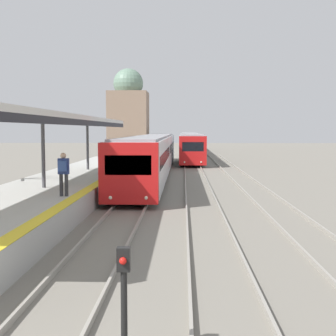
# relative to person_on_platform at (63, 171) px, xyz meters

# --- Properties ---
(platform_canopy) EXTENTS (4.00, 23.73, 3.15)m
(platform_canopy) POSITION_rel_person_on_platform_xyz_m (-1.52, 2.67, 2.04)
(platform_canopy) COLOR beige
(platform_canopy) RESTS_ON station_platform
(person_on_platform) EXTENTS (0.40, 0.40, 1.66)m
(person_on_platform) POSITION_rel_person_on_platform_xyz_m (0.00, 0.00, 0.00)
(person_on_platform) COLOR #2D2D33
(person_on_platform) RESTS_ON station_platform
(train_near) EXTENTS (2.59, 32.40, 3.05)m
(train_near) POSITION_rel_person_on_platform_xyz_m (2.20, 18.48, -0.24)
(train_near) COLOR red
(train_near) RESTS_ON ground_plane
(train_far) EXTENTS (2.52, 45.51, 3.03)m
(train_far) POSITION_rel_person_on_platform_xyz_m (5.42, 47.40, -0.25)
(train_far) COLOR red
(train_far) RESTS_ON ground_plane
(signal_post_near) EXTENTS (0.20, 0.21, 1.74)m
(signal_post_near) POSITION_rel_person_on_platform_xyz_m (3.68, -10.78, -0.85)
(signal_post_near) COLOR black
(signal_post_near) RESTS_ON ground_plane
(distant_domed_building) EXTENTS (4.20, 4.20, 10.08)m
(distant_domed_building) POSITION_rel_person_on_platform_xyz_m (-1.40, 33.26, 2.80)
(distant_domed_building) COLOR #89705B
(distant_domed_building) RESTS_ON ground_plane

